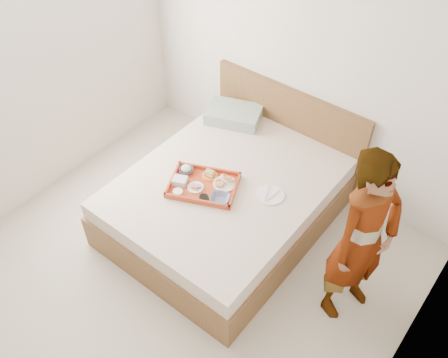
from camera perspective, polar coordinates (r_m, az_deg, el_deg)
ground at (r=4.18m, az=-7.81°, el=-13.31°), size 3.50×4.00×0.01m
wall_back at (r=4.42m, az=9.23°, el=13.95°), size 3.50×0.01×2.60m
wall_right at (r=2.61m, az=19.30°, el=-17.77°), size 0.01×4.00×2.60m
bed at (r=4.43m, az=0.30°, el=-2.56°), size 1.65×2.00×0.53m
headboard at (r=4.89m, az=7.38°, el=5.70°), size 1.65×0.06×0.95m
pillow at (r=4.85m, az=1.16°, el=7.52°), size 0.61×0.51×0.12m
tray at (r=4.17m, az=-2.43°, el=-0.69°), size 0.69×0.61×0.05m
prawn_plate at (r=4.18m, az=0.06°, el=-0.56°), size 0.26×0.26×0.01m
navy_bowl_big at (r=4.04m, az=-0.47°, el=-2.32°), size 0.21×0.21×0.04m
sauce_dish at (r=4.05m, az=-2.39°, el=-2.22°), size 0.11×0.11×0.03m
meat_plate at (r=4.15m, az=-3.34°, el=-0.99°), size 0.19×0.19×0.01m
bread_plate at (r=4.25m, az=-1.67°, el=0.41°), size 0.18×0.18×0.01m
salad_bowl at (r=4.29m, az=-4.41°, el=1.04°), size 0.17×0.17×0.04m
plastic_tub at (r=4.19m, az=-5.15°, el=-0.20°), size 0.15×0.14×0.05m
cheese_round at (r=4.11m, az=-5.41°, el=-1.54°), size 0.11×0.11×0.03m
dinner_plate at (r=4.13m, az=5.40°, el=-1.83°), size 0.26×0.26×0.01m
person at (r=3.60m, az=15.85°, el=-6.91°), size 0.55×0.67×1.57m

